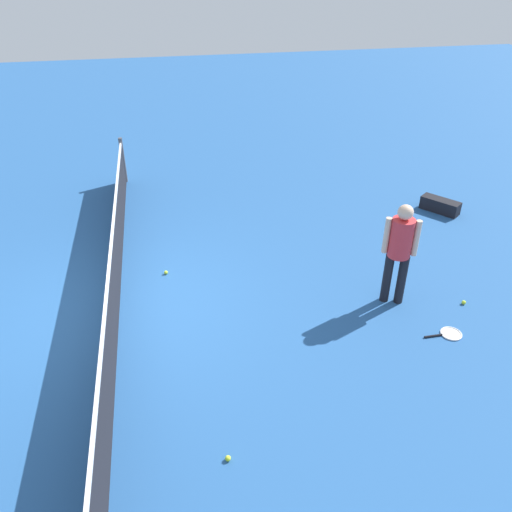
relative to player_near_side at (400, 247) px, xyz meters
name	(u,v)px	position (x,y,z in m)	size (l,w,h in m)	color
ground_plane	(119,308)	(0.63, 4.28, -1.01)	(40.00, 40.00, 0.00)	#265693
court_net	(114,281)	(0.63, 4.28, -0.51)	(10.09, 0.09, 1.07)	#4C4C51
player_near_side	(400,247)	(0.00, 0.00, 0.00)	(0.44, 0.52, 1.70)	black
tennis_racket_near_player	(449,334)	(-0.94, -0.51, -1.00)	(0.32, 0.58, 0.03)	white
tennis_ball_near_player	(166,272)	(1.45, 3.51, -0.98)	(0.07, 0.07, 0.07)	#C6E033
tennis_ball_by_net	(228,458)	(-2.45, 2.99, -0.98)	(0.07, 0.07, 0.07)	#C6E033
tennis_ball_midcourt	(464,302)	(-0.30, -1.10, -0.98)	(0.07, 0.07, 0.07)	#C6E033
equipment_bag	(438,205)	(2.81, -2.27, -0.87)	(0.80, 0.71, 0.28)	black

